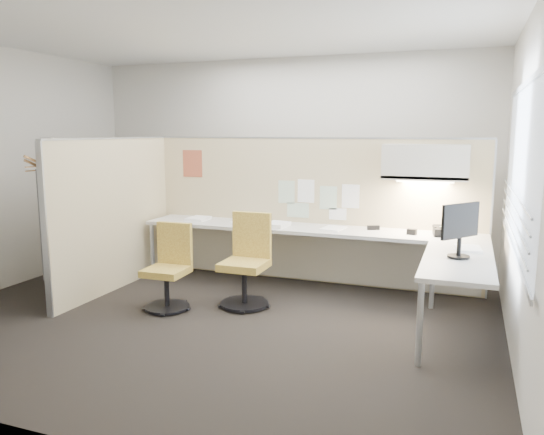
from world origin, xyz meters
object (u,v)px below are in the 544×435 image
at_px(chair_left, 169,270).
at_px(phone, 443,231).
at_px(desk, 331,242).
at_px(monitor, 460,227).
at_px(chair_right, 247,263).

height_order(chair_left, phone, chair_left).
bearing_deg(desk, monitor, -31.48).
xyz_separation_m(chair_left, phone, (2.65, 1.20, 0.37)).
bearing_deg(chair_right, phone, 22.92).
bearing_deg(monitor, phone, 47.73).
distance_m(chair_left, phone, 2.93).
bearing_deg(phone, chair_left, -165.64).
bearing_deg(phone, desk, 177.50).
xyz_separation_m(chair_left, monitor, (2.83, 0.20, 0.60)).
bearing_deg(chair_left, monitor, 2.33).
relative_size(desk, chair_left, 4.56).
distance_m(desk, chair_left, 1.81).
height_order(desk, chair_left, chair_left).
relative_size(desk, chair_right, 4.13).
bearing_deg(desk, chair_left, -144.53).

